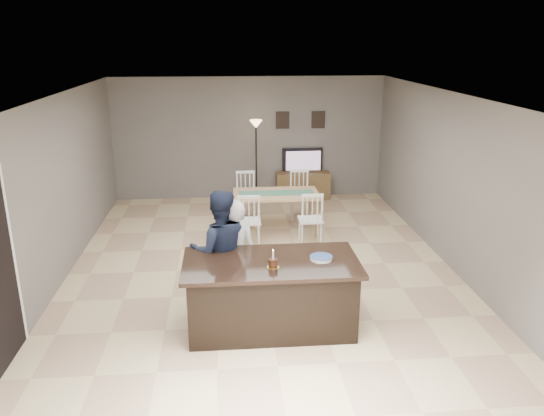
{
  "coord_description": "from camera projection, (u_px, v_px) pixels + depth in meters",
  "views": [
    {
      "loc": [
        -0.5,
        -7.72,
        3.49
      ],
      "look_at": [
        0.14,
        -0.3,
        1.09
      ],
      "focal_mm": 35.0,
      "sensor_mm": 36.0,
      "label": 1
    }
  ],
  "objects": [
    {
      "name": "kitchen_island",
      "position": [
        271.0,
        294.0,
        6.59
      ],
      "size": [
        2.15,
        1.1,
        0.9
      ],
      "color": "black",
      "rests_on": "floor"
    },
    {
      "name": "tv_screen_glow",
      "position": [
        303.0,
        161.0,
        11.83
      ],
      "size": [
        0.78,
        0.0,
        0.78
      ],
      "primitive_type": "plane",
      "rotation": [
        1.57,
        0.0,
        3.14
      ],
      "color": "#DF5A18",
      "rests_on": "tv_console"
    },
    {
      "name": "dining_table",
      "position": [
        276.0,
        200.0,
        9.87
      ],
      "size": [
        1.59,
        1.79,
        0.96
      ],
      "rotation": [
        0.0,
        0.0,
        -0.01
      ],
      "color": "tan",
      "rests_on": "floor"
    },
    {
      "name": "tv_console",
      "position": [
        303.0,
        185.0,
        12.01
      ],
      "size": [
        1.2,
        0.4,
        0.6
      ],
      "primitive_type": "cube",
      "color": "brown",
      "rests_on": "floor"
    },
    {
      "name": "plate_stack",
      "position": [
        321.0,
        258.0,
        6.48
      ],
      "size": [
        0.28,
        0.28,
        0.04
      ],
      "color": "white",
      "rests_on": "kitchen_island"
    },
    {
      "name": "room_shell",
      "position": [
        261.0,
        165.0,
        7.92
      ],
      "size": [
        8.0,
        8.0,
        8.0
      ],
      "color": "slate",
      "rests_on": "floor"
    },
    {
      "name": "woman",
      "position": [
        236.0,
        254.0,
        7.06
      ],
      "size": [
        0.58,
        0.41,
        1.5
      ],
      "primitive_type": "imported",
      "rotation": [
        0.0,
        0.0,
        3.04
      ],
      "color": "#BCBCC1",
      "rests_on": "floor"
    },
    {
      "name": "floor",
      "position": [
        261.0,
        268.0,
        8.43
      ],
      "size": [
        8.0,
        8.0,
        0.0
      ],
      "primitive_type": "plane",
      "color": "#D9BF8B",
      "rests_on": "ground"
    },
    {
      "name": "floor_lamp",
      "position": [
        256.0,
        139.0,
        11.43
      ],
      "size": [
        0.27,
        0.27,
        1.81
      ],
      "color": "black",
      "rests_on": "floor"
    },
    {
      "name": "man",
      "position": [
        220.0,
        251.0,
        6.94
      ],
      "size": [
        0.84,
        0.68,
        1.65
      ],
      "primitive_type": "imported",
      "rotation": [
        0.0,
        0.0,
        3.21
      ],
      "color": "#181F35",
      "rests_on": "floor"
    },
    {
      "name": "television",
      "position": [
        303.0,
        160.0,
        11.91
      ],
      "size": [
        0.91,
        0.12,
        0.53
      ],
      "primitive_type": "imported",
      "rotation": [
        0.0,
        0.0,
        3.14
      ],
      "color": "black",
      "rests_on": "tv_console"
    },
    {
      "name": "picture_frames",
      "position": [
        300.0,
        120.0,
        11.76
      ],
      "size": [
        1.1,
        0.02,
        0.38
      ],
      "color": "black",
      "rests_on": "room_shell"
    },
    {
      "name": "birthday_cake",
      "position": [
        273.0,
        263.0,
        6.25
      ],
      "size": [
        0.15,
        0.15,
        0.23
      ],
      "color": "gold",
      "rests_on": "kitchen_island"
    }
  ]
}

